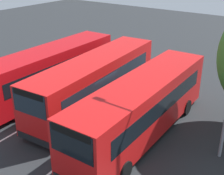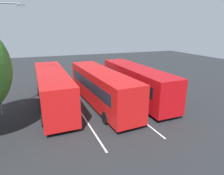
% 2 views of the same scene
% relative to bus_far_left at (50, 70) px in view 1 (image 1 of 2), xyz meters
% --- Properties ---
extents(ground_plane, '(71.85, 71.85, 0.00)m').
position_rel_bus_far_left_xyz_m(ground_plane, '(0.10, 3.94, -1.75)').
color(ground_plane, '#232628').
extents(bus_far_left, '(11.19, 2.76, 3.20)m').
position_rel_bus_far_left_xyz_m(bus_far_left, '(0.00, 0.00, 0.00)').
color(bus_far_left, '#B70C11').
rests_on(bus_far_left, ground).
extents(bus_center_left, '(11.28, 3.25, 3.20)m').
position_rel_bus_far_left_xyz_m(bus_center_left, '(-0.38, 3.71, 0.00)').
color(bus_center_left, red).
rests_on(bus_center_left, ground).
extents(bus_center_right, '(11.20, 2.78, 3.20)m').
position_rel_bus_far_left_xyz_m(bus_center_right, '(0.84, 7.83, 0.00)').
color(bus_center_right, red).
rests_on(bus_center_right, ground).
extents(lane_stripe_outer_left, '(14.95, 0.71, 0.01)m').
position_rel_bus_far_left_xyz_m(lane_stripe_outer_left, '(0.10, 1.95, -1.75)').
color(lane_stripe_outer_left, silver).
rests_on(lane_stripe_outer_left, ground).
extents(lane_stripe_inner_left, '(14.95, 0.71, 0.01)m').
position_rel_bus_far_left_xyz_m(lane_stripe_inner_left, '(0.10, 5.92, -1.75)').
color(lane_stripe_inner_left, silver).
rests_on(lane_stripe_inner_left, ground).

